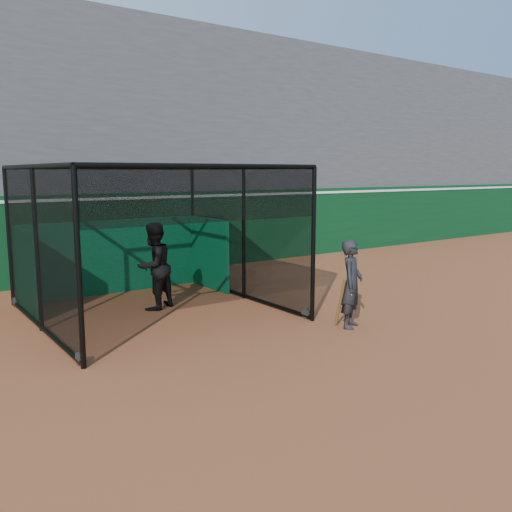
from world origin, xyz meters
TOP-DOWN VIEW (x-y plane):
  - ground at (0.00, 0.00)m, footprint 120.00×120.00m
  - outfield_wall at (0.00, 8.50)m, footprint 50.00×0.50m
  - grandstand at (0.00, 12.27)m, footprint 50.00×7.85m
  - batting_cage at (-0.34, 3.96)m, footprint 4.95×5.24m
  - batter at (-0.19, 4.24)m, footprint 1.20×1.09m
  - on_deck_player at (2.41, 0.57)m, footprint 0.78×0.71m

SIDE VIEW (x-z plane):
  - ground at x=0.00m, z-range 0.00..0.00m
  - on_deck_player at x=2.41m, z-range 0.00..1.79m
  - batter at x=-0.19m, z-range 0.00..1.99m
  - outfield_wall at x=0.00m, z-range 0.04..2.54m
  - batting_cage at x=-0.34m, z-range 0.00..3.22m
  - grandstand at x=0.00m, z-range 0.00..8.95m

